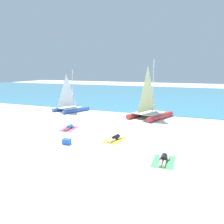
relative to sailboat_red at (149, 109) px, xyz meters
The scene contains 11 objects.
ground_plane 2.31m from the sailboat_red, 168.04° to the left, with size 120.00×120.00×0.00m, color white.
ocean_water 21.77m from the sailboat_red, 95.55° to the left, with size 120.00×40.00×0.05m, color teal.
sailboat_red is the anchor object (origin of this frame).
sailboat_blue 9.25m from the sailboat_red, behind, with size 3.42×4.21×4.74m.
towel_left 8.47m from the sailboat_red, 125.76° to the right, with size 1.10×1.90×0.01m, color #D84C99.
sunbather_left 8.41m from the sailboat_red, 126.09° to the right, with size 0.68×1.56×0.30m.
towel_middle 8.24m from the sailboat_red, 92.50° to the right, with size 1.10×1.90×0.01m, color yellow.
sunbather_middle 8.16m from the sailboat_red, 92.46° to the right, with size 0.59×1.57×0.30m.
towel_right 11.24m from the sailboat_red, 72.07° to the right, with size 1.10×1.90×0.01m, color #4CB266.
sunbather_right 11.17m from the sailboat_red, 71.99° to the right, with size 0.58×1.57×0.30m.
cooler_box 10.63m from the sailboat_red, 105.55° to the right, with size 0.50×0.36×0.36m, color blue.
Camera 1 is at (7.61, -12.83, 4.78)m, focal length 37.54 mm.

